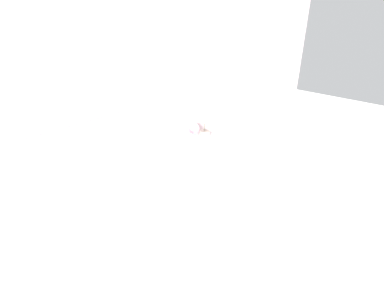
% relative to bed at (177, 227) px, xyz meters
% --- Properties ---
extents(ground_plane, '(12.00, 12.00, 0.00)m').
position_rel_bed_xyz_m(ground_plane, '(0.00, 0.93, -0.32)').
color(ground_plane, silver).
extents(wall_back, '(8.00, 0.06, 2.60)m').
position_rel_bed_xyz_m(wall_back, '(0.00, 1.00, 0.98)').
color(wall_back, silver).
rests_on(wall_back, ground_plane).
extents(bed, '(1.76, 2.00, 1.03)m').
position_rel_bed_xyz_m(bed, '(0.00, 0.00, 0.00)').
color(bed, beige).
rests_on(bed, ground_plane).
extents(nightstand, '(0.46, 0.47, 0.52)m').
position_rel_bed_xyz_m(nightstand, '(1.15, 0.69, -0.06)').
color(nightstand, white).
rests_on(nightstand, ground_plane).
extents(table_lamp, '(0.22, 0.22, 0.38)m').
position_rel_bed_xyz_m(table_lamp, '(1.20, 0.78, 0.47)').
color(table_lamp, beige).
rests_on(table_lamp, nightstand).
extents(flower_vase, '(0.12, 0.12, 0.21)m').
position_rel_bed_xyz_m(flower_vase, '(1.03, 0.77, 0.33)').
color(flower_vase, silver).
rests_on(flower_vase, nightstand).
extents(teacup, '(0.10, 0.10, 0.06)m').
position_rel_bed_xyz_m(teacup, '(1.24, 0.59, 0.23)').
color(teacup, white).
rests_on(teacup, nightstand).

